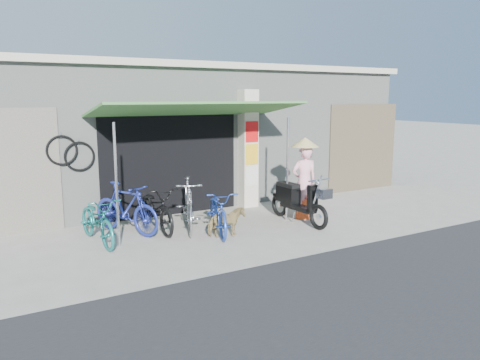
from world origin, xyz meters
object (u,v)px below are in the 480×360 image
bike_teal (97,220)px  bike_silver (188,204)px  street_dog (226,222)px  bike_black (156,208)px  bike_blue (126,208)px  nun (304,179)px  moped (297,201)px  bike_navy (219,211)px

bike_teal → bike_silver: bike_silver is taller
street_dog → bike_black: bearing=53.9°
bike_blue → street_dog: (1.68, -1.27, -0.23)m
bike_silver → nun: size_ratio=0.98×
bike_silver → bike_blue: bearing=-178.6°
bike_black → moped: bearing=-19.0°
bike_teal → bike_navy: (2.35, -0.55, 0.01)m
bike_black → nun: 3.47m
bike_teal → moped: bearing=-14.3°
bike_black → bike_blue: bearing=168.3°
moped → bike_black: bearing=159.5°
bike_silver → nun: bearing=12.1°
bike_navy → street_dog: bike_navy is taller
bike_black → street_dog: 1.59m
bike_blue → bike_silver: (1.22, -0.42, 0.02)m
bike_silver → street_dog: bike_silver is taller
bike_black → bike_silver: bike_silver is taller
bike_blue → bike_black: size_ratio=0.97×
bike_navy → nun: 2.35m
bike_silver → nun: (2.75, -0.41, 0.37)m
street_dog → moped: size_ratio=0.38×
street_dog → nun: 2.42m
bike_silver → bike_navy: (0.45, -0.53, -0.09)m
bike_navy → nun: (2.30, 0.12, 0.46)m
bike_blue → bike_black: 0.63m
nun → bike_blue: bearing=0.4°
bike_black → nun: nun is taller
street_dog → moped: 1.95m
bike_blue → bike_silver: bike_silver is taller
bike_teal → street_dog: 2.52m
bike_teal → bike_black: 1.33m
bike_navy → moped: moped is taller
bike_silver → street_dog: bearing=-41.3°
bike_teal → nun: (4.65, -0.43, 0.47)m
bike_silver → street_dog: (0.46, -0.85, -0.25)m
bike_blue → nun: size_ratio=0.94×
bike_teal → street_dog: (2.36, -0.87, -0.16)m
bike_silver → moped: size_ratio=0.97×
bike_navy → bike_teal: bearing=-175.7°
street_dog → nun: bearing=-67.7°
bike_black → bike_silver: bearing=-28.7°
bike_navy → nun: bearing=20.3°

